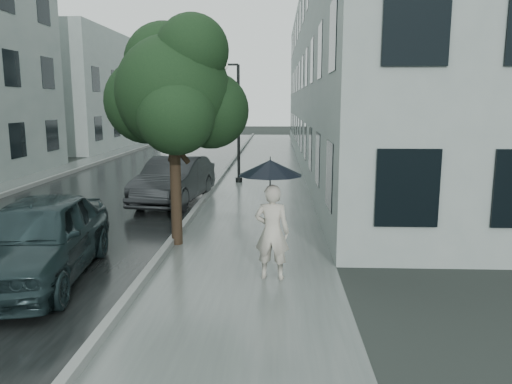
{
  "coord_description": "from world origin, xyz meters",
  "views": [
    {
      "loc": [
        0.82,
        -7.96,
        3.2
      ],
      "look_at": [
        0.37,
        2.6,
        1.3
      ],
      "focal_mm": 35.0,
      "sensor_mm": 36.0,
      "label": 1
    }
  ],
  "objects_px": {
    "pedestrian": "(272,232)",
    "car_near": "(38,238)",
    "street_tree": "(174,91)",
    "car_far": "(174,180)",
    "lamp_post": "(235,114)"
  },
  "relations": [
    {
      "from": "pedestrian",
      "to": "lamp_post",
      "type": "height_order",
      "value": "lamp_post"
    },
    {
      "from": "car_near",
      "to": "car_far",
      "type": "height_order",
      "value": "car_near"
    },
    {
      "from": "car_near",
      "to": "car_far",
      "type": "bearing_deg",
      "value": 75.81
    },
    {
      "from": "car_far",
      "to": "street_tree",
      "type": "bearing_deg",
      "value": -70.28
    },
    {
      "from": "street_tree",
      "to": "car_near",
      "type": "xyz_separation_m",
      "value": [
        -2.05,
        -2.49,
        -2.68
      ]
    },
    {
      "from": "street_tree",
      "to": "car_near",
      "type": "relative_size",
      "value": 1.12
    },
    {
      "from": "car_near",
      "to": "car_far",
      "type": "xyz_separation_m",
      "value": [
        1.02,
        7.19,
        -0.03
      ]
    },
    {
      "from": "pedestrian",
      "to": "car_near",
      "type": "xyz_separation_m",
      "value": [
        -4.24,
        -0.21,
        -0.11
      ]
    },
    {
      "from": "pedestrian",
      "to": "lamp_post",
      "type": "distance_m",
      "value": 11.47
    },
    {
      "from": "pedestrian",
      "to": "lamp_post",
      "type": "relative_size",
      "value": 0.37
    },
    {
      "from": "street_tree",
      "to": "car_far",
      "type": "distance_m",
      "value": 5.52
    },
    {
      "from": "pedestrian",
      "to": "car_near",
      "type": "relative_size",
      "value": 0.39
    },
    {
      "from": "street_tree",
      "to": "car_near",
      "type": "distance_m",
      "value": 4.19
    },
    {
      "from": "street_tree",
      "to": "lamp_post",
      "type": "distance_m",
      "value": 8.98
    },
    {
      "from": "street_tree",
      "to": "car_far",
      "type": "relative_size",
      "value": 1.14
    }
  ]
}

